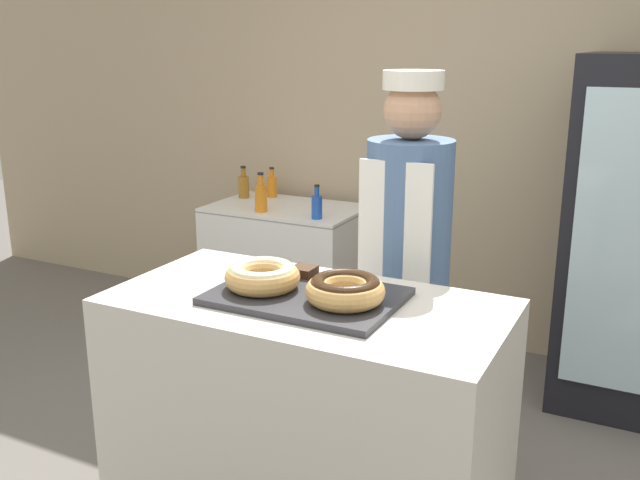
{
  "coord_description": "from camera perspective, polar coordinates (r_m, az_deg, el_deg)",
  "views": [
    {
      "loc": [
        1.04,
        -1.96,
        1.79
      ],
      "look_at": [
        0.0,
        0.1,
        1.15
      ],
      "focal_mm": 40.0,
      "sensor_mm": 36.0,
      "label": 1
    }
  ],
  "objects": [
    {
      "name": "display_counter",
      "position": [
        2.57,
        -1.04,
        -14.94
      ],
      "size": [
        1.32,
        0.68,
        0.97
      ],
      "color": "beige",
      "rests_on": "ground_plane"
    },
    {
      "name": "serving_tray",
      "position": [
        2.36,
        -1.1,
        -4.52
      ],
      "size": [
        0.61,
        0.42,
        0.02
      ],
      "color": "#2D2D33",
      "rests_on": "display_counter"
    },
    {
      "name": "donut_chocolate_glaze",
      "position": [
        2.25,
        2.02,
        -3.94
      ],
      "size": [
        0.25,
        0.25,
        0.08
      ],
      "color": "tan",
      "rests_on": "serving_tray"
    },
    {
      "name": "bottle_orange_b",
      "position": [
        4.62,
        -3.86,
        4.37
      ],
      "size": [
        0.06,
        0.06,
        0.19
      ],
      "color": "orange",
      "rests_on": "chest_freezer"
    },
    {
      "name": "bottle_blue",
      "position": [
        4.04,
        -0.25,
        2.77
      ],
      "size": [
        0.06,
        0.06,
        0.2
      ],
      "color": "#1E4CB2",
      "rests_on": "chest_freezer"
    },
    {
      "name": "brownie_back_right",
      "position": [
        2.44,
        2.54,
        -3.11
      ],
      "size": [
        0.08,
        0.08,
        0.03
      ],
      "color": "#382111",
      "rests_on": "serving_tray"
    },
    {
      "name": "donut_light_glaze",
      "position": [
        2.39,
        -4.64,
        -2.82
      ],
      "size": [
        0.25,
        0.25,
        0.08
      ],
      "color": "tan",
      "rests_on": "serving_tray"
    },
    {
      "name": "brownie_back_left",
      "position": [
        2.52,
        -1.32,
        -2.5
      ],
      "size": [
        0.08,
        0.08,
        0.03
      ],
      "color": "#382111",
      "rests_on": "serving_tray"
    },
    {
      "name": "bottle_amber",
      "position": [
        4.62,
        -6.13,
        4.35
      ],
      "size": [
        0.07,
        0.07,
        0.21
      ],
      "color": "#99661E",
      "rests_on": "chest_freezer"
    },
    {
      "name": "baker_person",
      "position": [
        2.89,
        6.92,
        -2.41
      ],
      "size": [
        0.34,
        0.34,
        1.69
      ],
      "color": "#4C4C51",
      "rests_on": "ground_plane"
    },
    {
      "name": "wall_back",
      "position": [
        4.24,
        12.66,
        9.28
      ],
      "size": [
        8.0,
        0.06,
        2.7
      ],
      "color": "tan",
      "rests_on": "ground_plane"
    },
    {
      "name": "chest_freezer",
      "position": [
        4.47,
        -2.67,
        -2.37
      ],
      "size": [
        0.92,
        0.59,
        0.82
      ],
      "color": "white",
      "rests_on": "ground_plane"
    },
    {
      "name": "bottle_orange",
      "position": [
        4.22,
        -4.75,
        3.47
      ],
      "size": [
        0.07,
        0.07,
        0.23
      ],
      "color": "orange",
      "rests_on": "chest_freezer"
    }
  ]
}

